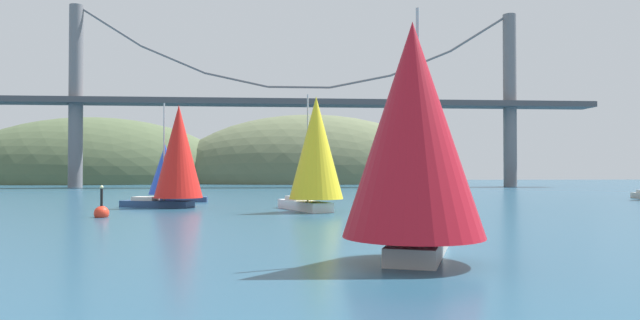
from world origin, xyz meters
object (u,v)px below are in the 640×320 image
object	(u,v)px
sailboat_blue_spinnaker	(166,172)
channel_buoy	(102,212)
sailboat_yellow_sail	(315,152)
sailboat_red_spinnaker	(177,154)
sailboat_crimson_sail	(413,135)

from	to	relation	value
sailboat_blue_spinnaker	channel_buoy	bearing A→B (deg)	-92.47
sailboat_yellow_sail	sailboat_red_spinnaker	distance (m)	14.25
sailboat_yellow_sail	sailboat_blue_spinnaker	bearing A→B (deg)	134.78
sailboat_yellow_sail	channel_buoy	size ratio (longest dim) A/B	3.87
sailboat_yellow_sail	sailboat_crimson_sail	bearing A→B (deg)	-85.75
sailboat_yellow_sail	sailboat_red_spinnaker	size ratio (longest dim) A/B	1.02
sailboat_red_spinnaker	sailboat_blue_spinnaker	size ratio (longest dim) A/B	1.39
sailboat_crimson_sail	channel_buoy	bearing A→B (deg)	129.62
sailboat_crimson_sail	sailboat_red_spinnaker	bearing A→B (deg)	113.96
sailboat_yellow_sail	channel_buoy	distance (m)	17.61
sailboat_crimson_sail	sailboat_red_spinnaker	xyz separation A→B (m)	(-14.68, 33.03, 0.21)
sailboat_crimson_sail	sailboat_red_spinnaker	world-z (taller)	sailboat_crimson_sail
sailboat_crimson_sail	sailboat_yellow_sail	bearing A→B (deg)	94.25
channel_buoy	sailboat_red_spinnaker	bearing A→B (deg)	71.24
sailboat_crimson_sail	sailboat_blue_spinnaker	world-z (taller)	sailboat_crimson_sail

